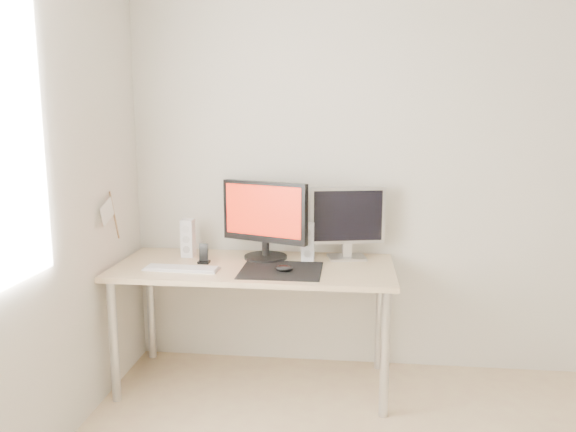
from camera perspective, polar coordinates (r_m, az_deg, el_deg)
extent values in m
plane|color=silver|center=(3.50, 12.77, 4.51)|extent=(3.50, 0.00, 3.50)
cube|color=black|center=(3.13, -0.70, -5.53)|extent=(0.45, 0.40, 0.00)
ellipsoid|color=black|center=(3.10, -0.40, -5.34)|extent=(0.10, 0.06, 0.04)
cube|color=#D1B587|center=(3.25, -3.46, -5.26)|extent=(1.60, 0.70, 0.03)
cylinder|color=silver|center=(3.32, -17.28, -12.07)|extent=(0.05, 0.05, 0.70)
cylinder|color=silver|center=(3.06, 9.82, -13.65)|extent=(0.05, 0.05, 0.70)
cylinder|color=silver|center=(3.82, -13.77, -8.91)|extent=(0.05, 0.05, 0.70)
cylinder|color=silver|center=(3.60, 9.29, -9.93)|extent=(0.05, 0.05, 0.70)
cylinder|color=black|center=(3.40, -2.29, -4.17)|extent=(0.34, 0.34, 0.02)
cylinder|color=black|center=(3.38, -2.29, -3.06)|extent=(0.05, 0.05, 0.12)
cube|color=black|center=(3.33, -2.39, 0.42)|extent=(0.53, 0.24, 0.36)
cube|color=red|center=(3.31, -2.60, 0.53)|extent=(0.47, 0.18, 0.30)
cube|color=#BABABC|center=(3.41, 5.98, -4.20)|extent=(0.25, 0.20, 0.01)
cube|color=silver|center=(3.39, 6.00, -3.25)|extent=(0.06, 0.05, 0.10)
cube|color=#B3B3B6|center=(3.35, 6.06, 0.07)|extent=(0.45, 0.13, 0.34)
cube|color=black|center=(3.33, 6.13, 0.01)|extent=(0.40, 0.09, 0.30)
cube|color=white|center=(3.47, -10.12, -2.21)|extent=(0.07, 0.08, 0.23)
cylinder|color=#AAAAAC|center=(3.44, -10.28, -3.38)|extent=(0.04, 0.01, 0.04)
cylinder|color=#BABABC|center=(3.43, -10.32, -2.36)|extent=(0.04, 0.01, 0.04)
cylinder|color=silver|center=(3.42, -10.35, -1.33)|extent=(0.04, 0.01, 0.04)
cube|color=silver|center=(3.32, 2.03, -2.61)|extent=(0.07, 0.08, 0.23)
cylinder|color=silver|center=(3.30, 1.97, -3.83)|extent=(0.04, 0.01, 0.04)
cylinder|color=silver|center=(3.28, 1.97, -2.77)|extent=(0.04, 0.01, 0.04)
cylinder|color=#B6B6B8|center=(3.27, 1.98, -1.70)|extent=(0.04, 0.01, 0.04)
cube|color=silver|center=(3.20, -10.76, -5.30)|extent=(0.42, 0.13, 0.01)
cube|color=white|center=(3.20, -10.77, -5.16)|extent=(0.40, 0.12, 0.01)
cube|color=black|center=(3.32, -8.54, -4.65)|extent=(0.07, 0.06, 0.01)
cube|color=black|center=(3.30, -8.56, -3.66)|extent=(0.05, 0.02, 0.10)
cylinder|color=#A57F54|center=(3.34, -17.23, 0.06)|extent=(0.01, 0.10, 0.29)
cube|color=white|center=(3.25, -17.87, 0.48)|extent=(0.00, 0.19, 0.15)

